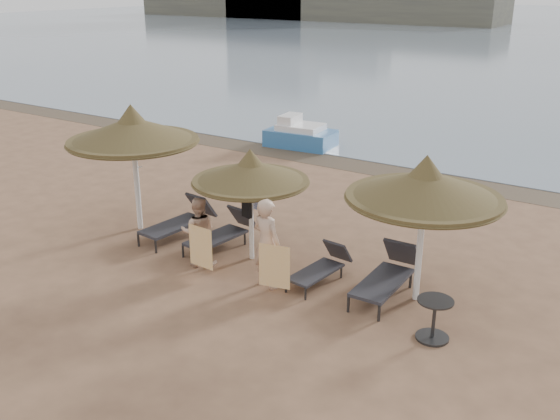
% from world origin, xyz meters
% --- Properties ---
extents(ground, '(160.00, 160.00, 0.00)m').
position_xyz_m(ground, '(0.00, 0.00, 0.00)').
color(ground, '#8F6447').
rests_on(ground, ground).
extents(wet_sand_strip, '(200.00, 1.60, 0.01)m').
position_xyz_m(wet_sand_strip, '(0.00, 9.40, 0.00)').
color(wet_sand_strip, brown).
rests_on(wet_sand_strip, ground).
extents(far_shore, '(150.00, 54.80, 12.00)m').
position_xyz_m(far_shore, '(-25.10, 77.82, 2.91)').
color(far_shore, '#5C5745').
rests_on(far_shore, ground).
extents(palapa_left, '(3.21, 3.21, 3.18)m').
position_xyz_m(palapa_left, '(-3.79, 1.22, 2.53)').
color(palapa_left, white).
rests_on(palapa_left, ground).
extents(palapa_center, '(2.59, 2.59, 2.57)m').
position_xyz_m(palapa_center, '(-0.35, 1.31, 2.05)').
color(palapa_center, white).
rests_on(palapa_center, ground).
extents(palapa_right, '(2.99, 2.99, 2.97)m').
position_xyz_m(palapa_right, '(3.50, 1.53, 2.36)').
color(palapa_right, white).
rests_on(palapa_right, ground).
extents(lounger_far_left, '(0.87, 2.12, 0.92)m').
position_xyz_m(lounger_far_left, '(-2.57, 1.45, 0.41)').
color(lounger_far_left, '#2A2A2B').
rests_on(lounger_far_left, ground).
extents(lounger_near_left, '(0.86, 1.99, 0.86)m').
position_xyz_m(lounger_near_left, '(-1.27, 1.47, 0.39)').
color(lounger_near_left, '#2A2A2B').
rests_on(lounger_near_left, ground).
extents(lounger_near_right, '(0.73, 1.72, 0.75)m').
position_xyz_m(lounger_near_right, '(1.54, 1.21, 0.33)').
color(lounger_near_right, '#2A2A2B').
rests_on(lounger_near_right, ground).
extents(lounger_far_right, '(0.74, 2.12, 0.94)m').
position_xyz_m(lounger_far_right, '(2.92, 1.47, 0.42)').
color(lounger_far_right, '#2A2A2B').
rests_on(lounger_far_right, ground).
extents(side_table, '(0.64, 0.64, 0.77)m').
position_xyz_m(side_table, '(4.30, 0.31, 0.36)').
color(side_table, '#2A2A2B').
rests_on(side_table, ground).
extents(person_left, '(1.01, 0.93, 1.84)m').
position_xyz_m(person_left, '(-1.11, 0.39, 0.92)').
color(person_left, tan).
rests_on(person_left, ground).
extents(person_right, '(1.12, 0.84, 2.22)m').
position_xyz_m(person_right, '(0.72, 0.37, 1.11)').
color(person_right, tan).
rests_on(person_right, ground).
extents(towel_left, '(0.66, 0.07, 0.93)m').
position_xyz_m(towel_left, '(-0.76, 0.04, 0.64)').
color(towel_left, orange).
rests_on(towel_left, ground).
extents(towel_right, '(0.65, 0.16, 0.92)m').
position_xyz_m(towel_right, '(1.07, 0.12, 0.64)').
color(towel_right, orange).
rests_on(towel_right, ground).
extents(bag_patterned, '(0.33, 0.13, 0.41)m').
position_xyz_m(bag_patterned, '(-0.35, 1.49, 1.36)').
color(bag_patterned, white).
rests_on(bag_patterned, ground).
extents(bag_dark, '(0.27, 0.15, 0.37)m').
position_xyz_m(bag_dark, '(-0.35, 1.15, 1.24)').
color(bag_dark, black).
rests_on(bag_dark, ground).
extents(pedal_boat, '(2.64, 1.71, 1.17)m').
position_xyz_m(pedal_boat, '(-4.71, 10.50, 0.43)').
color(pedal_boat, '#2F67A6').
rests_on(pedal_boat, ground).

